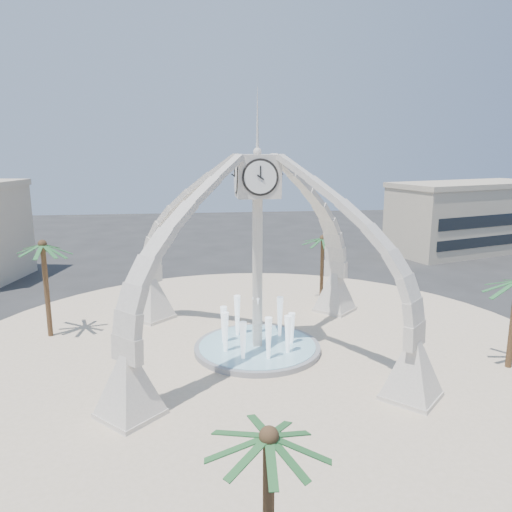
{
  "coord_description": "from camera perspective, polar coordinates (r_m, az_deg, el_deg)",
  "views": [
    {
      "loc": [
        -3.81,
        -29.48,
        12.69
      ],
      "look_at": [
        0.17,
        2.0,
        5.78
      ],
      "focal_mm": 35.0,
      "sensor_mm": 36.0,
      "label": 1
    }
  ],
  "objects": [
    {
      "name": "ground",
      "position": [
        32.32,
        0.15,
        -10.83
      ],
      "size": [
        140.0,
        140.0,
        0.0
      ],
      "primitive_type": "plane",
      "color": "#282828",
      "rests_on": "ground"
    },
    {
      "name": "plaza",
      "position": [
        32.31,
        0.15,
        -10.78
      ],
      "size": [
        40.0,
        40.0,
        0.06
      ],
      "primitive_type": "cylinder",
      "color": "beige",
      "rests_on": "ground"
    },
    {
      "name": "clock_tower",
      "position": [
        30.36,
        0.16,
        0.51
      ],
      "size": [
        17.94,
        17.94,
        16.3
      ],
      "color": "beige",
      "rests_on": "ground"
    },
    {
      "name": "fountain",
      "position": [
        32.21,
        0.15,
        -10.36
      ],
      "size": [
        8.0,
        8.0,
        3.62
      ],
      "color": "gray",
      "rests_on": "ground"
    },
    {
      "name": "building_ne",
      "position": [
        67.21,
        23.13,
        4.14
      ],
      "size": [
        21.87,
        14.17,
        8.6
      ],
      "rotation": [
        0.0,
        0.0,
        0.31
      ],
      "color": "#B9AB90",
      "rests_on": "ground"
    },
    {
      "name": "palm_west",
      "position": [
        35.79,
        -23.22,
        1.06
      ],
      "size": [
        4.8,
        4.8,
        7.15
      ],
      "rotation": [
        0.0,
        0.0,
        0.39
      ],
      "color": "brown",
      "rests_on": "ground"
    },
    {
      "name": "palm_north",
      "position": [
        41.98,
        7.64,
        1.93
      ],
      "size": [
        3.95,
        3.95,
        5.93
      ],
      "rotation": [
        0.0,
        0.0,
        -0.21
      ],
      "color": "brown",
      "rests_on": "ground"
    },
    {
      "name": "palm_south",
      "position": [
        14.14,
        1.49,
        -20.19
      ],
      "size": [
        4.28,
        4.28,
        5.82
      ],
      "rotation": [
        0.0,
        0.0,
        -0.28
      ],
      "color": "brown",
      "rests_on": "ground"
    }
  ]
}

